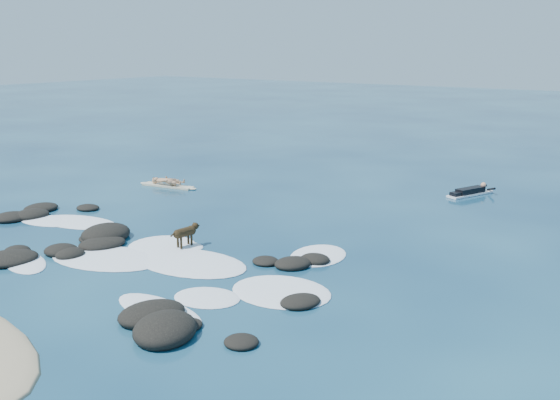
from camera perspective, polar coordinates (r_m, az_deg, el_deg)
The scene contains 6 objects.
ground at distance 20.22m, azimuth -10.73°, elevation -4.03°, with size 160.00×160.00×0.00m, color #0A2642.
reef_rocks at distance 19.36m, azimuth -16.07°, elevation -4.82°, with size 14.38×7.55×0.62m.
breaking_foam at distance 19.00m, azimuth -11.22°, elevation -5.20°, with size 13.36×7.57×0.12m.
standing_surfer_rig at distance 28.20m, azimuth -10.27°, elevation 2.53°, with size 3.01×0.90×1.71m.
paddling_surfer_rig at distance 27.52m, azimuth 17.05°, elevation 0.74°, with size 1.57×2.53×0.45m.
dog at distance 19.66m, azimuth -8.59°, elevation -2.92°, with size 0.39×1.20×0.76m.
Camera 1 is at (13.86, -13.37, 6.16)m, focal length 40.00 mm.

